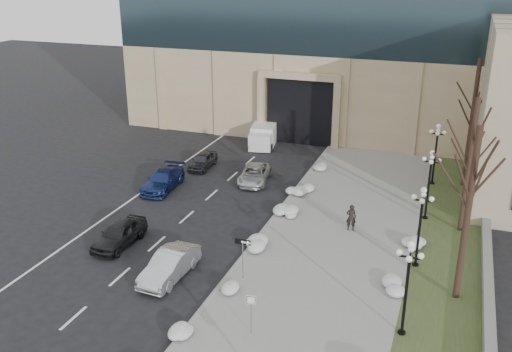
# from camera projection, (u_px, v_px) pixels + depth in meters

# --- Properties ---
(sidewalk) EXTENTS (9.00, 40.00, 0.12)m
(sidewalk) POSITION_uv_depth(u_px,v_px,m) (336.00, 240.00, 34.36)
(sidewalk) COLOR gray
(sidewalk) RESTS_ON ground
(curb) EXTENTS (0.30, 40.00, 0.14)m
(curb) POSITION_uv_depth(u_px,v_px,m) (265.00, 229.00, 35.80)
(curb) COLOR gray
(curb) RESTS_ON ground
(grass_strip) EXTENTS (4.00, 40.00, 0.10)m
(grass_strip) POSITION_uv_depth(u_px,v_px,m) (448.00, 259.00, 32.29)
(grass_strip) COLOR #334321
(grass_strip) RESTS_ON ground
(stone_wall) EXTENTS (0.50, 30.00, 0.70)m
(stone_wall) POSITION_uv_depth(u_px,v_px,m) (486.00, 244.00, 33.30)
(stone_wall) COLOR gray
(stone_wall) RESTS_ON ground
(car_a) EXTENTS (1.76, 4.27, 1.45)m
(car_a) POSITION_uv_depth(u_px,v_px,m) (119.00, 234.00, 33.72)
(car_a) COLOR black
(car_a) RESTS_ON ground
(car_b) EXTENTS (1.73, 4.49, 1.46)m
(car_b) POSITION_uv_depth(u_px,v_px,m) (170.00, 265.00, 30.24)
(car_b) COLOR #B3B6BC
(car_b) RESTS_ON ground
(car_c) EXTENTS (2.29, 4.94, 1.40)m
(car_c) POSITION_uv_depth(u_px,v_px,m) (163.00, 180.00, 41.95)
(car_c) COLOR navy
(car_c) RESTS_ON ground
(car_d) EXTENTS (2.70, 4.67, 1.22)m
(car_d) POSITION_uv_depth(u_px,v_px,m) (254.00, 174.00, 43.30)
(car_d) COLOR silver
(car_d) RESTS_ON ground
(car_e) EXTENTS (1.63, 3.73, 1.25)m
(car_e) POSITION_uv_depth(u_px,v_px,m) (203.00, 160.00, 46.22)
(car_e) COLOR #313036
(car_e) RESTS_ON ground
(pedestrian) EXTENTS (0.70, 0.53, 1.71)m
(pedestrian) POSITION_uv_depth(u_px,v_px,m) (351.00, 217.00, 35.25)
(pedestrian) COLOR black
(pedestrian) RESTS_ON sidewalk
(box_truck) EXTENTS (2.97, 6.08, 1.85)m
(box_truck) POSITION_uv_depth(u_px,v_px,m) (264.00, 134.00, 52.24)
(box_truck) COLOR silver
(box_truck) RESTS_ON ground
(one_way_sign) EXTENTS (0.90, 0.24, 2.41)m
(one_way_sign) POSITION_uv_depth(u_px,v_px,m) (245.00, 247.00, 29.49)
(one_way_sign) COLOR slate
(one_way_sign) RESTS_ON ground
(keep_sign) EXTENTS (0.44, 0.14, 2.09)m
(keep_sign) POSITION_uv_depth(u_px,v_px,m) (251.00, 306.00, 25.27)
(keep_sign) COLOR slate
(keep_sign) RESTS_ON ground
(snow_clump_b) EXTENTS (1.10, 1.60, 0.36)m
(snow_clump_b) POSITION_uv_depth(u_px,v_px,m) (182.00, 337.00, 25.23)
(snow_clump_b) COLOR silver
(snow_clump_b) RESTS_ON sidewalk
(snow_clump_c) EXTENTS (1.10, 1.60, 0.36)m
(snow_clump_c) POSITION_uv_depth(u_px,v_px,m) (228.00, 285.00, 29.25)
(snow_clump_c) COLOR silver
(snow_clump_c) RESTS_ON sidewalk
(snow_clump_d) EXTENTS (1.10, 1.60, 0.36)m
(snow_clump_d) POSITION_uv_depth(u_px,v_px,m) (254.00, 244.00, 33.39)
(snow_clump_d) COLOR silver
(snow_clump_d) RESTS_ON sidewalk
(snow_clump_e) EXTENTS (1.10, 1.60, 0.36)m
(snow_clump_e) POSITION_uv_depth(u_px,v_px,m) (287.00, 212.00, 37.66)
(snow_clump_e) COLOR silver
(snow_clump_e) RESTS_ON sidewalk
(snow_clump_f) EXTENTS (1.10, 1.60, 0.36)m
(snow_clump_f) POSITION_uv_depth(u_px,v_px,m) (296.00, 190.00, 41.18)
(snow_clump_f) COLOR silver
(snow_clump_f) RESTS_ON sidewalk
(snow_clump_g) EXTENTS (1.10, 1.60, 0.36)m
(snow_clump_g) POSITION_uv_depth(u_px,v_px,m) (317.00, 168.00, 45.46)
(snow_clump_g) COLOR silver
(snow_clump_g) RESTS_ON sidewalk
(snow_clump_i) EXTENTS (1.10, 1.60, 0.36)m
(snow_clump_i) POSITION_uv_depth(u_px,v_px,m) (392.00, 286.00, 29.12)
(snow_clump_i) COLOR silver
(snow_clump_i) RESTS_ON sidewalk
(snow_clump_j) EXTENTS (1.10, 1.60, 0.36)m
(snow_clump_j) POSITION_uv_depth(u_px,v_px,m) (410.00, 244.00, 33.41)
(snow_clump_j) COLOR silver
(snow_clump_j) RESTS_ON sidewalk
(snow_clump_k) EXTENTS (1.10, 1.60, 0.36)m
(snow_clump_k) POSITION_uv_depth(u_px,v_px,m) (302.00, 190.00, 41.18)
(snow_clump_k) COLOR silver
(snow_clump_k) RESTS_ON sidewalk
(lamppost_a) EXTENTS (1.18, 1.18, 4.76)m
(lamppost_a) POSITION_uv_depth(u_px,v_px,m) (408.00, 276.00, 24.73)
(lamppost_a) COLOR black
(lamppost_a) RESTS_ON ground
(lamppost_b) EXTENTS (1.18, 1.18, 4.76)m
(lamppost_b) POSITION_uv_depth(u_px,v_px,m) (421.00, 217.00, 30.44)
(lamppost_b) COLOR black
(lamppost_b) RESTS_ON ground
(lamppost_c) EXTENTS (1.18, 1.18, 4.76)m
(lamppost_c) POSITION_uv_depth(u_px,v_px,m) (430.00, 176.00, 36.14)
(lamppost_c) COLOR black
(lamppost_c) RESTS_ON ground
(lamppost_d) EXTENTS (1.18, 1.18, 4.76)m
(lamppost_d) POSITION_uv_depth(u_px,v_px,m) (436.00, 146.00, 41.84)
(lamppost_d) COLOR black
(lamppost_d) RESTS_ON ground
(tree_near) EXTENTS (3.20, 3.20, 9.00)m
(tree_near) POSITION_uv_depth(u_px,v_px,m) (471.00, 191.00, 26.56)
(tree_near) COLOR black
(tree_near) RESTS_ON ground
(tree_mid) EXTENTS (3.20, 3.20, 8.50)m
(tree_mid) POSITION_uv_depth(u_px,v_px,m) (472.00, 148.00, 33.69)
(tree_mid) COLOR black
(tree_mid) RESTS_ON ground
(tree_far) EXTENTS (3.20, 3.20, 9.50)m
(tree_far) POSITION_uv_depth(u_px,v_px,m) (474.00, 106.00, 40.48)
(tree_far) COLOR black
(tree_far) RESTS_ON ground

